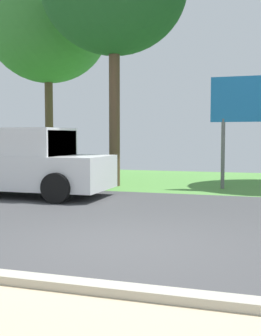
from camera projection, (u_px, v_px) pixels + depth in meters
ground_plane at (161, 214)px, 9.43m from camera, size 40.00×22.00×0.20m
pickup_truck at (19, 164)px, 12.03m from camera, size 5.20×2.28×1.88m
roadside_billboard at (253, 107)px, 13.21m from camera, size 2.60×0.12×3.50m
tree_right_mid at (48, 28)px, 18.88m from camera, size 5.31×5.31×8.84m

